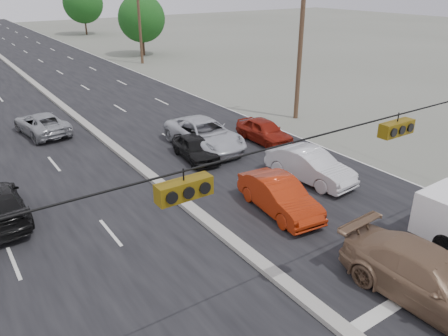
{
  "coord_description": "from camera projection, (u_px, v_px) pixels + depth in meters",
  "views": [
    {
      "loc": [
        -7.78,
        -6.08,
        8.87
      ],
      "look_at": [
        0.77,
        6.51,
        2.2
      ],
      "focal_mm": 35.0,
      "sensor_mm": 36.0,
      "label": 1
    }
  ],
  "objects": [
    {
      "name": "ground",
      "position": [
        332.0,
        324.0,
        12.17
      ],
      "size": [
        200.0,
        200.0,
        0.0
      ],
      "primitive_type": "plane",
      "color": "#606356",
      "rests_on": "ground"
    },
    {
      "name": "road_surface",
      "position": [
        51.0,
        98.0,
        34.89
      ],
      "size": [
        20.0,
        160.0,
        0.02
      ],
      "primitive_type": "cube",
      "color": "black",
      "rests_on": "ground"
    },
    {
      "name": "center_median",
      "position": [
        51.0,
        97.0,
        34.85
      ],
      "size": [
        0.5,
        160.0,
        0.2
      ],
      "primitive_type": "cube",
      "color": "gray",
      "rests_on": "ground"
    },
    {
      "name": "utility_pole_right_b",
      "position": [
        301.0,
        41.0,
        27.92
      ],
      "size": [
        1.6,
        0.3,
        10.0
      ],
      "color": "#422D1E",
      "rests_on": "ground"
    },
    {
      "name": "utility_pole_right_c",
      "position": [
        139.0,
        15.0,
        46.85
      ],
      "size": [
        1.6,
        0.3,
        10.0
      ],
      "color": "#422D1E",
      "rests_on": "ground"
    },
    {
      "name": "traffic_signals",
      "position": [
        394.0,
        127.0,
        10.69
      ],
      "size": [
        25.0,
        0.3,
        0.54
      ],
      "color": "black",
      "rests_on": "ground"
    },
    {
      "name": "tree_right_mid",
      "position": [
        142.0,
        18.0,
        52.24
      ],
      "size": [
        5.6,
        5.6,
        7.14
      ],
      "color": "#382619",
      "rests_on": "ground"
    },
    {
      "name": "tree_right_far",
      "position": [
        83.0,
        3.0,
        71.43
      ],
      "size": [
        6.4,
        6.4,
        8.16
      ],
      "color": "#382619",
      "rests_on": "ground"
    },
    {
      "name": "tan_sedan",
      "position": [
        431.0,
        280.0,
        12.68
      ],
      "size": [
        2.56,
        5.66,
        1.61
      ],
      "primitive_type": "imported",
      "rotation": [
        0.0,
        0.0,
        0.06
      ],
      "color": "brown",
      "rests_on": "ground"
    },
    {
      "name": "red_sedan",
      "position": [
        279.0,
        196.0,
        17.71
      ],
      "size": [
        1.97,
        4.47,
        1.43
      ],
      "primitive_type": "imported",
      "rotation": [
        0.0,
        0.0,
        -0.11
      ],
      "color": "#A2250A",
      "rests_on": "ground"
    },
    {
      "name": "queue_car_a",
      "position": [
        195.0,
        148.0,
        22.89
      ],
      "size": [
        1.91,
        3.85,
        1.26
      ],
      "primitive_type": "imported",
      "rotation": [
        0.0,
        0.0,
        -0.12
      ],
      "color": "black",
      "rests_on": "ground"
    },
    {
      "name": "queue_car_b",
      "position": [
        310.0,
        166.0,
        20.47
      ],
      "size": [
        2.01,
        4.65,
        1.49
      ],
      "primitive_type": "imported",
      "rotation": [
        0.0,
        0.0,
        0.1
      ],
      "color": "silver",
      "rests_on": "ground"
    },
    {
      "name": "queue_car_c",
      "position": [
        205.0,
        135.0,
        24.39
      ],
      "size": [
        2.7,
        5.73,
        1.58
      ],
      "primitive_type": "imported",
      "rotation": [
        0.0,
        0.0,
        -0.01
      ],
      "color": "silver",
      "rests_on": "ground"
    },
    {
      "name": "queue_car_e",
      "position": [
        264.0,
        131.0,
        25.29
      ],
      "size": [
        1.64,
        3.99,
        1.36
      ],
      "primitive_type": "imported",
      "rotation": [
        0.0,
        0.0,
        -0.01
      ],
      "color": "maroon",
      "rests_on": "ground"
    },
    {
      "name": "oncoming_far",
      "position": [
        42.0,
        124.0,
        26.59
      ],
      "size": [
        2.79,
        4.99,
        1.32
      ],
      "primitive_type": "imported",
      "rotation": [
        0.0,
        0.0,
        3.27
      ],
      "color": "#93969A",
      "rests_on": "ground"
    }
  ]
}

